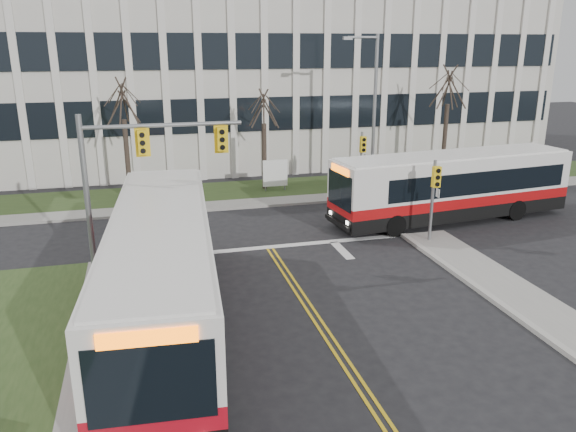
# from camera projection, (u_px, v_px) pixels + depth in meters

# --- Properties ---
(ground) EXTENTS (120.00, 120.00, 0.00)m
(ground) POSITION_uv_depth(u_px,v_px,m) (328.00, 336.00, 17.34)
(ground) COLOR black
(ground) RESTS_ON ground
(sidewalk_cross) EXTENTS (44.00, 1.60, 0.14)m
(sidewalk_cross) POSITION_uv_depth(u_px,v_px,m) (326.00, 198.00, 32.58)
(sidewalk_cross) COLOR #9E9B93
(sidewalk_cross) RESTS_ON ground
(building_lawn) EXTENTS (44.00, 5.00, 0.12)m
(building_lawn) POSITION_uv_depth(u_px,v_px,m) (312.00, 187.00, 35.17)
(building_lawn) COLOR #2C421C
(building_lawn) RESTS_ON ground
(office_building) EXTENTS (40.00, 16.00, 12.00)m
(office_building) POSITION_uv_depth(u_px,v_px,m) (269.00, 79.00, 44.52)
(office_building) COLOR beige
(office_building) RESTS_ON ground
(mast_arm_signal) EXTENTS (6.11, 0.38, 6.20)m
(mast_arm_signal) POSITION_uv_depth(u_px,v_px,m) (130.00, 164.00, 21.35)
(mast_arm_signal) COLOR slate
(mast_arm_signal) RESTS_ON ground
(signal_pole_near) EXTENTS (0.34, 0.39, 3.80)m
(signal_pole_near) POSITION_uv_depth(u_px,v_px,m) (434.00, 190.00, 24.72)
(signal_pole_near) COLOR slate
(signal_pole_near) RESTS_ON ground
(signal_pole_far) EXTENTS (0.34, 0.39, 3.80)m
(signal_pole_far) POSITION_uv_depth(u_px,v_px,m) (362.00, 154.00, 32.58)
(signal_pole_far) COLOR slate
(signal_pole_far) RESTS_ON ground
(streetlight) EXTENTS (2.15, 0.25, 9.20)m
(streetlight) POSITION_uv_depth(u_px,v_px,m) (372.00, 106.00, 32.73)
(streetlight) COLOR slate
(streetlight) RESTS_ON ground
(directory_sign) EXTENTS (1.50, 0.12, 2.00)m
(directory_sign) POSITION_uv_depth(u_px,v_px,m) (275.00, 174.00, 33.78)
(directory_sign) COLOR slate
(directory_sign) RESTS_ON ground
(tree_left) EXTENTS (1.80, 1.80, 7.70)m
(tree_left) POSITION_uv_depth(u_px,v_px,m) (123.00, 103.00, 30.91)
(tree_left) COLOR #42352B
(tree_left) RESTS_ON ground
(tree_mid) EXTENTS (1.80, 1.80, 6.82)m
(tree_mid) POSITION_uv_depth(u_px,v_px,m) (264.00, 110.00, 33.21)
(tree_mid) COLOR #42352B
(tree_mid) RESTS_ON ground
(tree_right) EXTENTS (1.80, 1.80, 8.25)m
(tree_right) POSITION_uv_depth(u_px,v_px,m) (449.00, 89.00, 35.62)
(tree_right) COLOR #42352B
(tree_right) RESTS_ON ground
(bus_main) EXTENTS (3.89, 13.67, 3.60)m
(bus_main) POSITION_uv_depth(u_px,v_px,m) (163.00, 274.00, 17.43)
(bus_main) COLOR silver
(bus_main) RESTS_ON ground
(bus_cross) EXTENTS (12.81, 4.11, 3.35)m
(bus_cross) POSITION_uv_depth(u_px,v_px,m) (452.00, 188.00, 28.34)
(bus_cross) COLOR silver
(bus_cross) RESTS_ON ground
(newspaper_box_red) EXTENTS (0.64, 0.61, 0.95)m
(newspaper_box_red) POSITION_uv_depth(u_px,v_px,m) (91.00, 386.00, 14.02)
(newspaper_box_red) COLOR maroon
(newspaper_box_red) RESTS_ON ground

